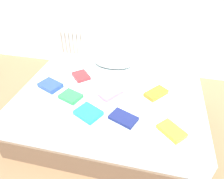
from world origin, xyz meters
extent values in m
plane|color=#93704C|center=(0.00, 0.00, 0.00)|extent=(8.00, 8.00, 0.00)
cube|color=brown|center=(0.00, 0.00, 0.14)|extent=(2.00, 1.50, 0.28)
cube|color=silver|center=(0.00, 0.00, 0.39)|extent=(1.96, 1.46, 0.22)
cylinder|color=white|center=(-1.16, 1.20, 0.39)|extent=(0.04, 0.04, 0.59)
cylinder|color=white|center=(-1.09, 1.20, 0.39)|extent=(0.04, 0.04, 0.59)
cylinder|color=white|center=(-1.02, 1.20, 0.39)|extent=(0.04, 0.04, 0.59)
cylinder|color=white|center=(-0.96, 1.20, 0.39)|extent=(0.04, 0.04, 0.59)
cylinder|color=white|center=(-0.89, 1.20, 0.39)|extent=(0.04, 0.04, 0.59)
cylinder|color=white|center=(-0.82, 1.20, 0.39)|extent=(0.04, 0.04, 0.59)
cylinder|color=white|center=(-0.76, 1.20, 0.39)|extent=(0.04, 0.04, 0.59)
cube|color=white|center=(-0.96, 1.20, 0.67)|extent=(0.44, 0.04, 0.04)
cube|color=white|center=(-0.96, 1.20, 0.12)|extent=(0.44, 0.04, 0.04)
ellipsoid|color=white|center=(-0.09, 0.53, 0.56)|extent=(0.50, 0.29, 0.12)
cube|color=orange|center=(0.49, 0.04, 0.52)|extent=(0.26, 0.28, 0.04)
cube|color=pink|center=(0.02, -0.07, 0.52)|extent=(0.26, 0.28, 0.03)
cube|color=#2847B7|center=(-0.68, -0.09, 0.52)|extent=(0.29, 0.25, 0.05)
cube|color=green|center=(-0.38, -0.21, 0.52)|extent=(0.25, 0.23, 0.04)
cube|color=yellow|center=(0.65, -0.46, 0.52)|extent=(0.27, 0.26, 0.04)
cube|color=navy|center=(0.21, -0.40, 0.52)|extent=(0.29, 0.24, 0.03)
cube|color=teal|center=(-0.12, -0.41, 0.52)|extent=(0.29, 0.27, 0.04)
cube|color=red|center=(-0.41, 0.18, 0.52)|extent=(0.27, 0.27, 0.04)
camera|label=1|loc=(0.41, -1.72, 1.86)|focal=32.49mm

